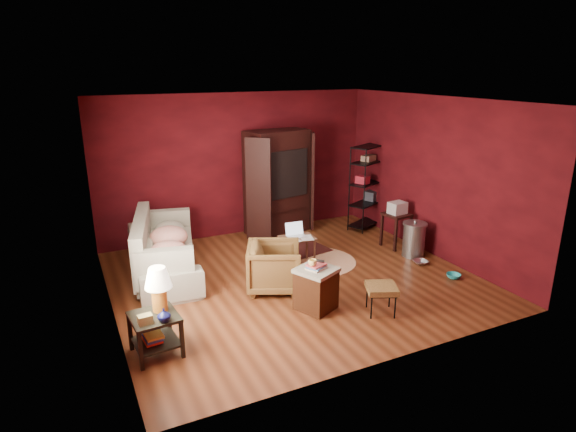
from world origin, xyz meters
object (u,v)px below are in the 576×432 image
object	(u,v)px
armchair	(274,265)
laptop_desk	(297,240)
sofa	(162,248)
tv_armoire	(278,180)
side_table	(156,303)
wire_shelving	(368,183)
hamper	(316,288)

from	to	relation	value
armchair	laptop_desk	distance (m)	1.02
sofa	tv_armoire	world-z (taller)	tv_armoire
side_table	wire_shelving	size ratio (longest dim) A/B	0.60
tv_armoire	hamper	bearing A→B (deg)	-117.90
laptop_desk	tv_armoire	size ratio (longest dim) A/B	0.35
side_table	hamper	bearing A→B (deg)	2.79
laptop_desk	sofa	bearing A→B (deg)	169.23
side_table	laptop_desk	size ratio (longest dim) A/B	1.45
sofa	armchair	world-z (taller)	sofa
sofa	laptop_desk	size ratio (longest dim) A/B	3.21
laptop_desk	wire_shelving	bearing A→B (deg)	32.23
laptop_desk	wire_shelving	size ratio (longest dim) A/B	0.42
tv_armoire	wire_shelving	distance (m)	1.88
hamper	laptop_desk	xyz separation A→B (m)	(0.46, 1.51, 0.13)
sofa	hamper	distance (m)	2.70
tv_armoire	wire_shelving	world-z (taller)	tv_armoire
armchair	wire_shelving	world-z (taller)	wire_shelving
sofa	tv_armoire	size ratio (longest dim) A/B	1.12
armchair	tv_armoire	size ratio (longest dim) A/B	0.39
side_table	wire_shelving	xyz separation A→B (m)	(4.88, 2.79, 0.32)
hamper	laptop_desk	world-z (taller)	laptop_desk
sofa	laptop_desk	world-z (taller)	sofa
wire_shelving	hamper	bearing A→B (deg)	-159.98
armchair	tv_armoire	xyz separation A→B (m)	(1.16, 2.39, 0.68)
sofa	wire_shelving	world-z (taller)	wire_shelving
armchair	hamper	distance (m)	0.86
sofa	tv_armoire	xyz separation A→B (m)	(2.58, 1.10, 0.63)
sofa	hamper	size ratio (longest dim) A/B	3.33
side_table	wire_shelving	bearing A→B (deg)	29.79
sofa	side_table	size ratio (longest dim) A/B	2.21
hamper	side_table	bearing A→B (deg)	-177.21
sofa	wire_shelving	distance (m)	4.44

